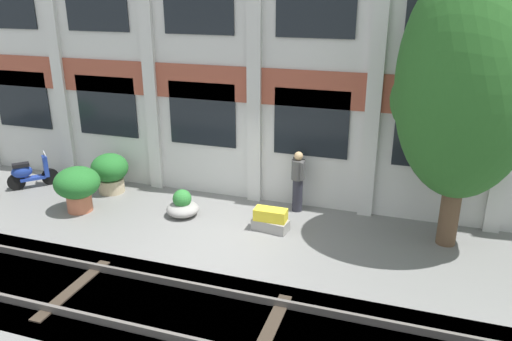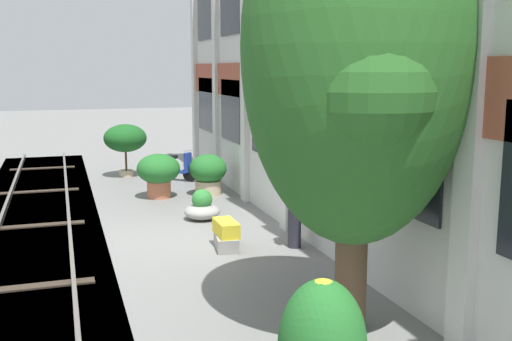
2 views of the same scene
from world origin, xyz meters
name	(u,v)px [view 1 (image 1 of 2)]	position (x,y,z in m)	size (l,w,h in m)	color
ground_plane	(220,241)	(0.00, 0.00, 0.00)	(80.00, 80.00, 0.00)	slate
apartment_facade	(258,50)	(0.00, 2.75, 3.95)	(18.03, 0.64, 7.94)	silver
rail_tracks	(164,315)	(0.00, -2.69, -0.13)	(25.67, 2.80, 0.43)	#423F3A
broadleaf_tree	(469,85)	(4.86, 1.50, 3.58)	(3.04, 2.90, 6.18)	brown
potted_plant_glazed_jar	(110,171)	(-3.99, 1.72, 0.62)	(1.02, 1.02, 1.11)	tan
potted_plant_wide_bowl	(182,206)	(-1.40, 0.94, 0.26)	(0.82, 0.82, 0.70)	gray
potted_plant_ribbed_drum	(77,185)	(-4.04, 0.38, 0.70)	(1.15, 1.15, 1.17)	#B76647
potted_plant_square_trough	(270,220)	(0.93, 0.87, 0.26)	(0.90, 0.52, 0.54)	gray
scooter_near_curb	(30,173)	(-6.35, 1.26, 0.44)	(1.00, 1.07, 0.98)	black
resident_by_doorway	(298,180)	(1.26, 2.15, 0.85)	(0.37, 0.43, 1.59)	#282833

